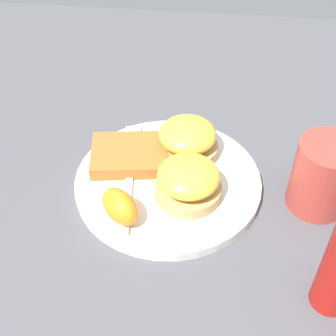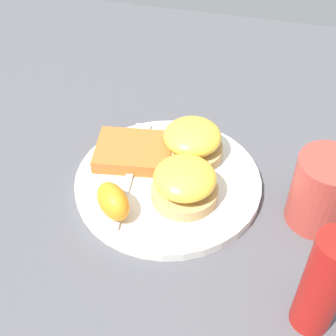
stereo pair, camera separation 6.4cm
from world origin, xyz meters
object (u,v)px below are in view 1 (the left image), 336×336
sandwich_benedict_left (188,181)px  hashbrown_patty (130,155)px  cup (324,176)px  orange_wedge (120,207)px  sandwich_benedict_right (187,140)px  fork (130,168)px

sandwich_benedict_left → hashbrown_patty: sandwich_benedict_left is taller
cup → sandwich_benedict_left: bearing=-173.7°
orange_wedge → cup: bearing=15.0°
sandwich_benedict_left → sandwich_benedict_right: bearing=95.5°
hashbrown_patty → orange_wedge: bearing=-86.3°
cup → sandwich_benedict_right: bearing=160.6°
sandwich_benedict_right → fork: (-0.08, -0.04, -0.02)m
sandwich_benedict_left → cup: bearing=6.3°
fork → orange_wedge: bearing=-87.8°
sandwich_benedict_left → fork: 0.10m
sandwich_benedict_right → hashbrown_patty: 0.09m
sandwich_benedict_left → fork: sandwich_benedict_left is taller
hashbrown_patty → orange_wedge: orange_wedge is taller
sandwich_benedict_right → sandwich_benedict_left: bearing=-84.5°
hashbrown_patty → cup: size_ratio=0.97×
sandwich_benedict_right → fork: bearing=-151.3°
cup → orange_wedge: bearing=-165.0°
fork → hashbrown_patty: bearing=100.8°
sandwich_benedict_right → cup: bearing=-19.4°
orange_wedge → sandwich_benedict_left: bearing=31.2°
sandwich_benedict_left → sandwich_benedict_right: (-0.01, 0.08, 0.00)m
hashbrown_patty → orange_wedge: (0.01, -0.11, 0.01)m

